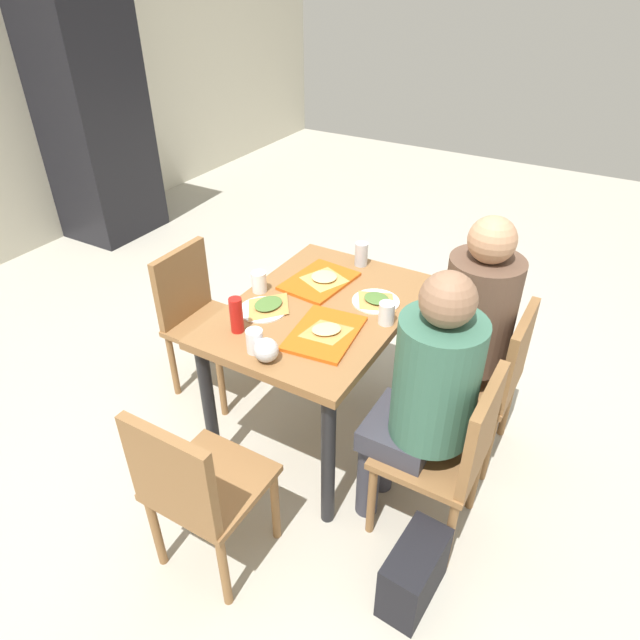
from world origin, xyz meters
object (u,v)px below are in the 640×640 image
person_in_red (425,389)px  pizza_slice_c (268,305)px  main_table (320,327)px  chair_near_right (490,374)px  plastic_cup_b (387,313)px  pizza_slice_b (324,278)px  drink_fridge (95,122)px  plastic_cup_c (255,341)px  person_in_brown_jacket (469,322)px  condiment_bottle (236,315)px  tray_red_far (319,281)px  pizza_slice_a (326,330)px  pizza_slice_d (376,299)px  chair_left_end (195,486)px  foil_bundle (266,350)px  tray_red_near (325,333)px  paper_plate_center (263,310)px  plastic_cup_a (259,282)px  handbag (414,572)px  soda_can (361,254)px  chair_near_left (452,449)px  paper_plate_near_edge (376,301)px  chair_far_side (199,312)px

person_in_red → pizza_slice_c: 0.83m
main_table → person_in_red: person_in_red is taller
chair_near_right → plastic_cup_b: plastic_cup_b is taller
pizza_slice_b → drink_fridge: drink_fridge is taller
pizza_slice_c → plastic_cup_c: (-0.30, -0.14, 0.03)m
person_in_brown_jacket → condiment_bottle: 1.03m
tray_red_far → pizza_slice_a: (-0.37, -0.25, 0.02)m
person_in_brown_jacket → pizza_slice_a: person_in_brown_jacket is taller
pizza_slice_d → chair_left_end: bearing=169.0°
tray_red_far → person_in_red: bearing=-121.8°
pizza_slice_a → pizza_slice_c: bearing=80.7°
drink_fridge → foil_bundle: bearing=-120.8°
plastic_cup_c → tray_red_near: bearing=-37.9°
person_in_brown_jacket → tray_red_far: (-0.08, 0.73, 0.04)m
plastic_cup_b → foil_bundle: 0.57m
chair_left_end → plastic_cup_b: 1.05m
chair_near_right → paper_plate_center: (-0.43, 0.96, 0.28)m
pizza_slice_b → plastic_cup_a: 0.32m
pizza_slice_b → handbag: 1.36m
pizza_slice_b → soda_can: 0.27m
soda_can → condiment_bottle: size_ratio=0.76×
chair_left_end → pizza_slice_d: 1.13m
tray_red_near → pizza_slice_b: 0.45m
pizza_slice_a → foil_bundle: bearing=155.9°
pizza_slice_a → handbag: bearing=-124.2°
person_in_brown_jacket → pizza_slice_a: (-0.45, 0.48, 0.06)m
chair_near_left → drink_fridge: size_ratio=0.44×
tray_red_far → paper_plate_near_edge: (-0.03, -0.32, -0.00)m
tray_red_far → drink_fridge: (1.07, 2.74, 0.18)m
paper_plate_center → plastic_cup_a: size_ratio=2.20×
chair_near_left → person_in_red: (0.00, 0.14, 0.25)m
soda_can → paper_plate_center: bearing=163.1°
chair_near_left → pizza_slice_c: bearing=81.9°
main_table → pizza_slice_a: pizza_slice_a is taller
person_in_red → pizza_slice_d: person_in_red is taller
person_in_red → foil_bundle: bearing=107.3°
pizza_slice_d → pizza_slice_c: bearing=125.5°
tray_red_near → paper_plate_center: (0.03, 0.34, -0.00)m
pizza_slice_b → condiment_bottle: 0.56m
chair_left_end → foil_bundle: size_ratio=8.30×
paper_plate_near_edge → plastic_cup_a: 0.56m
chair_left_end → condiment_bottle: 0.71m
chair_left_end → person_in_brown_jacket: person_in_brown_jacket is taller
person_in_brown_jacket → paper_plate_near_edge: bearing=104.5°
chair_near_right → chair_far_side: bearing=100.0°
condiment_bottle → handbag: 1.23m
paper_plate_near_edge → pizza_slice_a: pizza_slice_a is taller
pizza_slice_c → soda_can: bearing=-16.8°
chair_left_end → paper_plate_near_edge: (1.08, -0.21, 0.28)m
tray_red_far → drink_fridge: size_ratio=0.19×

